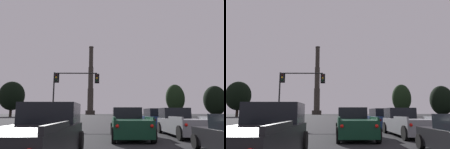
# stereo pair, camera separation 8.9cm
# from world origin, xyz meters

# --- Properties ---
(suv_right_lane_front) EXTENTS (2.30, 4.98, 1.86)m
(suv_right_lane_front) POSITION_xyz_m (3.01, 18.47, 0.90)
(suv_right_lane_front) COLOR navy
(suv_right_lane_front) RESTS_ON ground_plane
(pickup_truck_center_lane_second) EXTENTS (2.22, 5.52, 1.82)m
(pickup_truck_center_lane_second) POSITION_xyz_m (-0.19, 11.80, 0.80)
(pickup_truck_center_lane_second) COLOR #0F3823
(pickup_truck_center_lane_second) RESTS_ON ground_plane
(pickup_truck_left_lane_third) EXTENTS (2.20, 5.51, 1.82)m
(pickup_truck_left_lane_third) POSITION_xyz_m (-3.51, 4.78, 0.80)
(pickup_truck_left_lane_third) COLOR black
(pickup_truck_left_lane_third) RESTS_ON ground_plane
(pickup_truck_right_lane_second) EXTENTS (2.24, 5.53, 1.82)m
(pickup_truck_right_lane_second) POSITION_xyz_m (3.36, 12.78, 0.80)
(pickup_truck_right_lane_second) COLOR gray
(pickup_truck_right_lane_second) RESTS_ON ground_plane
(traffic_light_overhead_left) EXTENTS (5.86, 0.50, 6.51)m
(traffic_light_overhead_left) POSITION_xyz_m (-6.33, 25.49, 4.99)
(traffic_light_overhead_left) COLOR black
(traffic_light_overhead_left) RESTS_ON ground_plane
(smokestack) EXTENTS (7.53, 7.53, 55.74)m
(smokestack) POSITION_xyz_m (-14.79, 173.52, 21.83)
(smokestack) COLOR #2B2722
(smokestack) RESTS_ON ground_plane
(treeline_center_left) EXTENTS (8.94, 8.05, 12.02)m
(treeline_center_left) POSITION_xyz_m (40.98, 83.36, 6.30)
(treeline_center_left) COLOR black
(treeline_center_left) RESTS_ON ground_plane
(treeline_left_mid) EXTENTS (7.75, 6.98, 13.13)m
(treeline_left_mid) POSITION_xyz_m (26.68, 88.10, 7.44)
(treeline_left_mid) COLOR black
(treeline_left_mid) RESTS_ON ground_plane
(treeline_far_right) EXTENTS (9.93, 8.93, 13.93)m
(treeline_far_right) POSITION_xyz_m (-39.43, 86.01, 8.16)
(treeline_far_right) COLOR black
(treeline_far_right) RESTS_ON ground_plane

